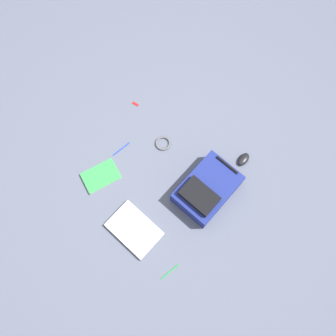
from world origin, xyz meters
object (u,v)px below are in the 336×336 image
Objects in this scene: backpack at (207,189)px; pen_black at (121,149)px; usb_stick at (135,104)px; laptop at (134,229)px; book_comic at (101,176)px; computer_mouse at (243,159)px; pen_blue at (170,272)px; cable_coil at (163,143)px.

backpack is 0.67m from pen_black.
pen_black reaches higher than usb_stick.
usb_stick is at bearing 138.10° from laptop.
backpack is at bearing 37.87° from book_comic.
laptop is 2.41× the size of pen_black.
computer_mouse is at bearing 53.75° from book_comic.
pen_blue is at bearing -31.27° from usb_stick.
cable_coil is (0.11, 0.48, -0.00)m from book_comic.
cable_coil is 0.30m from pen_black.
backpack is at bearing 18.43° from pen_black.
pen_black is (-0.65, -0.57, -0.01)m from computer_mouse.
pen_blue is at bearing -6.42° from book_comic.
book_comic is 1.94× the size of pen_blue.
computer_mouse is at bearing 34.22° from cable_coil.
computer_mouse is (0.16, 0.87, 0.00)m from laptop.
laptop is 0.89m from computer_mouse.
computer_mouse is 0.86m from pen_black.
computer_mouse is 0.57m from cable_coil.
laptop is at bearing -105.26° from backpack.
cable_coil is at bearing 54.72° from pen_black.
laptop is 3.24× the size of computer_mouse.
pen_black is (-0.17, -0.24, -0.00)m from cable_coil.
cable_coil is at bearing 119.92° from laptop.
backpack is 4.06× the size of computer_mouse.
backpack is 9.02× the size of usb_stick.
laptop is 0.43m from book_comic.
pen_black is (-0.06, 0.23, -0.01)m from book_comic.
pen_black is at bearing 159.08° from pen_blue.
usb_stick is (-0.69, 0.62, -0.01)m from laptop.
pen_black is 2.99× the size of usb_stick.
backpack is at bearing 74.74° from laptop.
pen_blue is (0.21, -0.53, -0.07)m from backpack.
book_comic is at bearing 173.58° from pen_blue.
book_comic is (-0.43, 0.07, -0.00)m from laptop.
pen_blue is (0.19, -0.89, -0.01)m from computer_mouse.
pen_black is at bearing -161.57° from backpack.
cable_coil is at bearing 175.90° from backpack.
book_comic is (-0.57, -0.44, -0.06)m from backpack.
computer_mouse is at bearing 87.49° from backpack.
laptop reaches higher than pen_blue.
book_comic is 0.78m from pen_blue.
laptop reaches higher than cable_coil.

